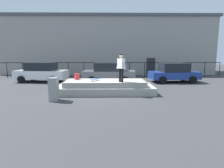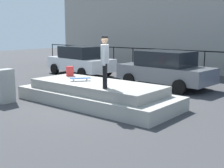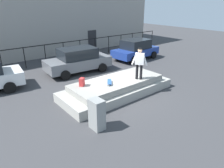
{
  "view_description": "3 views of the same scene",
  "coord_description": "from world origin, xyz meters",
  "px_view_note": "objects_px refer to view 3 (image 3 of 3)",
  "views": [
    {
      "loc": [
        0.2,
        -12.4,
        2.59
      ],
      "look_at": [
        0.44,
        0.98,
        0.42
      ],
      "focal_mm": 30.98,
      "sensor_mm": 36.0,
      "label": 1
    },
    {
      "loc": [
        7.43,
        -8.14,
        2.69
      ],
      "look_at": [
        -0.3,
        1.26,
        0.54
      ],
      "focal_mm": 48.82,
      "sensor_mm": 36.0,
      "label": 2
    },
    {
      "loc": [
        -6.71,
        -7.79,
        4.74
      ],
      "look_at": [
        0.08,
        0.57,
        0.36
      ],
      "focal_mm": 32.78,
      "sensor_mm": 36.0,
      "label": 3
    }
  ],
  "objects_px": {
    "utility_box": "(97,114)",
    "skateboard": "(109,82)",
    "skateboarder": "(140,62)",
    "backpack": "(82,82)",
    "car_blue_sedan_far": "(136,49)",
    "car_grey_sedan_mid": "(78,60)"
  },
  "relations": [
    {
      "from": "skateboarder",
      "to": "car_grey_sedan_mid",
      "type": "xyz_separation_m",
      "value": [
        -0.72,
        5.23,
        -0.91
      ]
    },
    {
      "from": "skateboarder",
      "to": "backpack",
      "type": "relative_size",
      "value": 4.16
    },
    {
      "from": "skateboard",
      "to": "utility_box",
      "type": "xyz_separation_m",
      "value": [
        -2.11,
        -1.88,
        -0.28
      ]
    },
    {
      "from": "skateboarder",
      "to": "car_blue_sedan_far",
      "type": "bearing_deg",
      "value": 46.05
    },
    {
      "from": "skateboard",
      "to": "backpack",
      "type": "bearing_deg",
      "value": 153.39
    },
    {
      "from": "skateboard",
      "to": "car_blue_sedan_far",
      "type": "xyz_separation_m",
      "value": [
        6.66,
        4.72,
        -0.05
      ]
    },
    {
      "from": "skateboarder",
      "to": "skateboard",
      "type": "distance_m",
      "value": 1.93
    },
    {
      "from": "car_blue_sedan_far",
      "to": "utility_box",
      "type": "bearing_deg",
      "value": -143.07
    },
    {
      "from": "car_blue_sedan_far",
      "to": "car_grey_sedan_mid",
      "type": "bearing_deg",
      "value": 179.75
    },
    {
      "from": "skateboard",
      "to": "car_blue_sedan_far",
      "type": "bearing_deg",
      "value": 35.33
    },
    {
      "from": "car_grey_sedan_mid",
      "to": "car_blue_sedan_far",
      "type": "relative_size",
      "value": 1.08
    },
    {
      "from": "utility_box",
      "to": "car_blue_sedan_far",
      "type": "bearing_deg",
      "value": 35.96
    },
    {
      "from": "skateboarder",
      "to": "car_blue_sedan_far",
      "type": "xyz_separation_m",
      "value": [
        5.02,
        5.2,
        -0.93
      ]
    },
    {
      "from": "car_grey_sedan_mid",
      "to": "utility_box",
      "type": "relative_size",
      "value": 3.68
    },
    {
      "from": "skateboarder",
      "to": "utility_box",
      "type": "height_order",
      "value": "skateboarder"
    },
    {
      "from": "car_blue_sedan_far",
      "to": "utility_box",
      "type": "height_order",
      "value": "car_blue_sedan_far"
    },
    {
      "from": "utility_box",
      "to": "skateboarder",
      "type": "bearing_deg",
      "value": 19.33
    },
    {
      "from": "skateboard",
      "to": "utility_box",
      "type": "height_order",
      "value": "utility_box"
    },
    {
      "from": "car_blue_sedan_far",
      "to": "skateboard",
      "type": "bearing_deg",
      "value": -144.67
    },
    {
      "from": "utility_box",
      "to": "skateboard",
      "type": "bearing_deg",
      "value": 40.61
    },
    {
      "from": "backpack",
      "to": "utility_box",
      "type": "distance_m",
      "value": 2.67
    },
    {
      "from": "car_blue_sedan_far",
      "to": "utility_box",
      "type": "xyz_separation_m",
      "value": [
        -8.77,
        -6.59,
        -0.23
      ]
    }
  ]
}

